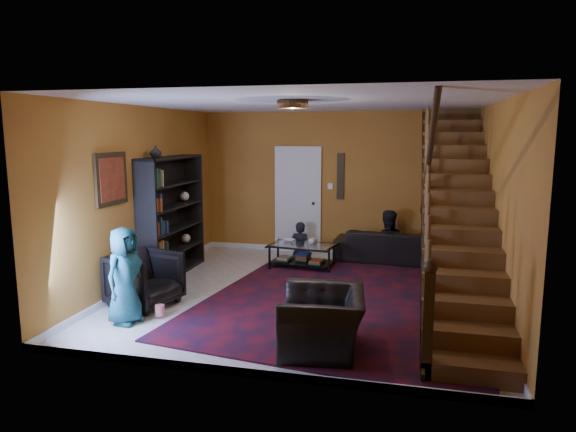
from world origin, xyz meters
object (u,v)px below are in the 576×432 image
(sofa, at_px, (391,246))
(coffee_table, at_px, (302,254))
(bookshelf, at_px, (173,218))
(armchair_left, at_px, (145,279))
(armchair_right, at_px, (322,321))

(sofa, xyz_separation_m, coffee_table, (-1.52, -0.82, -0.06))
(bookshelf, relative_size, coffee_table, 1.67)
(bookshelf, xyz_separation_m, sofa, (3.58, 1.70, -0.66))
(armchair_left, bearing_deg, coffee_table, -19.31)
(armchair_right, distance_m, coffee_table, 3.55)
(bookshelf, relative_size, armchair_left, 2.41)
(bookshelf, height_order, sofa, bookshelf)
(bookshelf, height_order, coffee_table, bookshelf)
(armchair_right, bearing_deg, bookshelf, -137.12)
(bookshelf, bearing_deg, armchair_left, -77.70)
(sofa, bearing_deg, coffee_table, 31.86)
(bookshelf, distance_m, armchair_left, 1.77)
(armchair_right, bearing_deg, armchair_left, -115.89)
(bookshelf, xyz_separation_m, coffee_table, (2.06, 0.88, -0.72))
(bookshelf, xyz_separation_m, armchair_left, (0.35, -1.63, -0.59))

